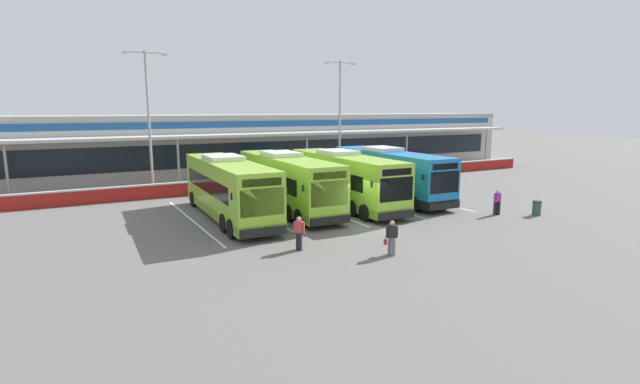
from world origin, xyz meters
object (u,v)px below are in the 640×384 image
(coach_bus_right_centre, at_px, (389,175))
(pedestrian_with_handbag, at_px, (391,237))
(pedestrian_in_dark_coat, at_px, (299,232))
(lamp_post_west, at_px, (148,113))
(coach_bus_leftmost, at_px, (229,189))
(pedestrian_child, at_px, (497,201))
(coach_bus_left_centre, at_px, (287,183))
(lamp_post_centre, at_px, (340,112))
(litter_bin, at_px, (537,208))
(coach_bus_centre, at_px, (345,180))

(coach_bus_right_centre, relative_size, pedestrian_with_handbag, 7.55)
(pedestrian_in_dark_coat, bearing_deg, lamp_post_west, 99.62)
(coach_bus_leftmost, xyz_separation_m, pedestrian_child, (15.13, -7.26, -0.91))
(pedestrian_with_handbag, xyz_separation_m, pedestrian_child, (11.00, 3.54, 0.02))
(pedestrian_child, bearing_deg, lamp_post_west, 133.16)
(lamp_post_west, bearing_deg, pedestrian_in_dark_coat, -80.38)
(pedestrian_child, bearing_deg, coach_bus_leftmost, 154.37)
(coach_bus_left_centre, bearing_deg, lamp_post_centre, 45.47)
(pedestrian_in_dark_coat, bearing_deg, lamp_post_centre, 54.28)
(coach_bus_leftmost, xyz_separation_m, litter_bin, (17.18, -8.59, -1.32))
(coach_bus_leftmost, bearing_deg, pedestrian_with_handbag, -69.07)
(coach_bus_leftmost, relative_size, pedestrian_in_dark_coat, 7.55)
(pedestrian_in_dark_coat, xyz_separation_m, lamp_post_centre, (13.77, 19.15, 5.42))
(coach_bus_right_centre, xyz_separation_m, pedestrian_with_handbag, (-8.38, -11.33, -0.93))
(pedestrian_child, xyz_separation_m, litter_bin, (2.06, -1.33, -0.41))
(pedestrian_child, height_order, lamp_post_west, lamp_post_west)
(coach_bus_centre, relative_size, pedestrian_child, 7.55)
(coach_bus_centre, height_order, coach_bus_right_centre, same)
(coach_bus_left_centre, height_order, coach_bus_right_centre, same)
(coach_bus_left_centre, xyz_separation_m, coach_bus_right_centre, (8.35, 0.01, 0.00))
(litter_bin, bearing_deg, pedestrian_with_handbag, -170.40)
(coach_bus_leftmost, xyz_separation_m, coach_bus_centre, (8.20, -0.14, 0.00))
(pedestrian_with_handbag, xyz_separation_m, lamp_post_west, (-6.66, 22.37, 5.43))
(lamp_post_centre, bearing_deg, coach_bus_centre, -119.54)
(coach_bus_centre, height_order, lamp_post_west, lamp_post_west)
(coach_bus_leftmost, height_order, lamp_post_centre, lamp_post_centre)
(coach_bus_left_centre, relative_size, coach_bus_centre, 1.00)
(coach_bus_left_centre, relative_size, pedestrian_with_handbag, 7.55)
(coach_bus_left_centre, distance_m, pedestrian_with_handbag, 11.36)
(coach_bus_centre, bearing_deg, pedestrian_child, -45.79)
(coach_bus_left_centre, distance_m, pedestrian_child, 13.48)
(coach_bus_left_centre, distance_m, coach_bus_right_centre, 8.35)
(lamp_post_centre, bearing_deg, litter_bin, -82.43)
(pedestrian_with_handbag, bearing_deg, litter_bin, 9.60)
(coach_bus_leftmost, distance_m, lamp_post_west, 12.67)
(pedestrian_in_dark_coat, distance_m, lamp_post_west, 20.62)
(pedestrian_in_dark_coat, relative_size, lamp_post_centre, 0.15)
(coach_bus_right_centre, bearing_deg, pedestrian_with_handbag, -126.49)
(coach_bus_leftmost, relative_size, lamp_post_centre, 1.11)
(lamp_post_west, height_order, lamp_post_centre, same)
(coach_bus_leftmost, distance_m, litter_bin, 19.25)
(pedestrian_in_dark_coat, bearing_deg, pedestrian_child, 3.16)
(coach_bus_leftmost, height_order, coach_bus_centre, same)
(pedestrian_with_handbag, bearing_deg, lamp_post_west, 106.57)
(lamp_post_west, bearing_deg, coach_bus_right_centre, -36.26)
(pedestrian_in_dark_coat, xyz_separation_m, litter_bin, (16.39, -0.54, -0.41))
(coach_bus_right_centre, distance_m, litter_bin, 10.34)
(lamp_post_west, xyz_separation_m, lamp_post_centre, (17.09, -0.47, 0.00))
(pedestrian_in_dark_coat, relative_size, pedestrian_child, 1.00)
(coach_bus_centre, xyz_separation_m, coach_bus_right_centre, (4.32, 0.67, 0.00))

